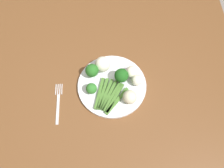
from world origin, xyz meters
TOP-DOWN VIEW (x-y plane):
  - ground_plane at (0.00, 0.00)m, footprint 6.00×6.00m
  - dining_table at (0.00, 0.00)m, footprint 1.22×0.90m
  - plate at (0.06, -0.04)m, footprint 0.27×0.27m
  - asparagus_bundle at (0.05, -0.09)m, footprint 0.13×0.15m
  - broccoli_outer_edge at (0.10, -0.02)m, footprint 0.05×0.05m
  - broccoli_near_center at (-0.01, -0.07)m, footprint 0.04×0.04m
  - broccoli_back at (-0.01, 0.00)m, footprint 0.05×0.05m
  - cauliflower_back_right at (0.03, 0.03)m, footprint 0.06×0.06m
  - cauliflower_near_fork at (0.13, -0.11)m, footprint 0.05×0.05m
  - cauliflower_left at (0.16, -0.04)m, footprint 0.04×0.04m
  - cauliflower_mid at (0.14, 0.00)m, footprint 0.05×0.05m
  - fork at (-0.14, -0.11)m, footprint 0.03×0.17m

SIDE VIEW (x-z plane):
  - ground_plane at x=0.00m, z-range -0.02..0.00m
  - dining_table at x=0.00m, z-range 0.26..0.98m
  - fork at x=-0.14m, z-range 0.72..0.73m
  - plate at x=0.06m, z-range 0.72..0.74m
  - asparagus_bundle at x=0.05m, z-range 0.74..0.75m
  - cauliflower_left at x=0.16m, z-range 0.74..0.78m
  - cauliflower_mid at x=0.14m, z-range 0.74..0.78m
  - cauliflower_near_fork at x=0.13m, z-range 0.74..0.79m
  - broccoli_near_center at x=-0.01m, z-range 0.74..0.79m
  - cauliflower_back_right at x=0.03m, z-range 0.74..0.80m
  - broccoli_back at x=-0.01m, z-range 0.74..0.81m
  - broccoli_outer_edge at x=0.10m, z-range 0.74..0.81m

